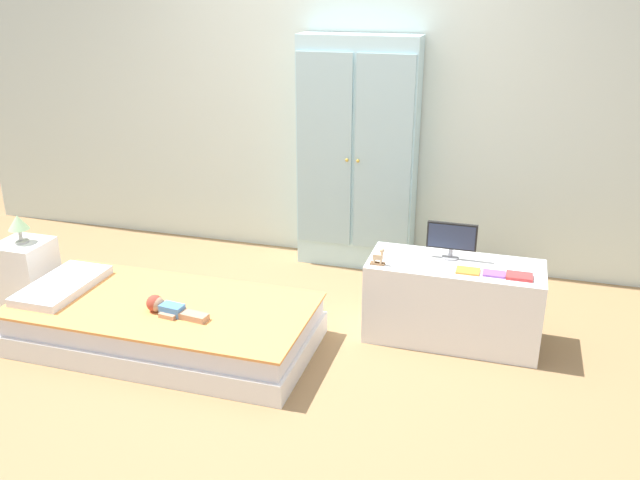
# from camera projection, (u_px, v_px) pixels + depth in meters

# --- Properties ---
(ground_plane) EXTENTS (10.00, 10.00, 0.02)m
(ground_plane) POSITION_uv_depth(u_px,v_px,m) (272.00, 353.00, 3.88)
(ground_plane) COLOR #99754C
(back_wall) EXTENTS (6.40, 0.05, 2.70)m
(back_wall) POSITION_uv_depth(u_px,v_px,m) (344.00, 80.00, 4.78)
(back_wall) COLOR silver
(back_wall) RESTS_ON ground_plane
(bed) EXTENTS (1.76, 0.84, 0.27)m
(bed) POSITION_uv_depth(u_px,v_px,m) (165.00, 324.00, 3.91)
(bed) COLOR white
(bed) RESTS_ON ground_plane
(pillow) EXTENTS (0.32, 0.60, 0.05)m
(pillow) POSITION_uv_depth(u_px,v_px,m) (62.00, 285.00, 4.03)
(pillow) COLOR silver
(pillow) RESTS_ON bed
(doll) EXTENTS (0.39, 0.14, 0.10)m
(doll) POSITION_uv_depth(u_px,v_px,m) (166.00, 307.00, 3.74)
(doll) COLOR #4C84C6
(doll) RESTS_ON bed
(nightstand) EXTENTS (0.31, 0.31, 0.43)m
(nightstand) POSITION_uv_depth(u_px,v_px,m) (27.00, 273.00, 4.39)
(nightstand) COLOR white
(nightstand) RESTS_ON ground_plane
(table_lamp) EXTENTS (0.13, 0.13, 0.19)m
(table_lamp) POSITION_uv_depth(u_px,v_px,m) (18.00, 224.00, 4.26)
(table_lamp) COLOR #B7B2AD
(table_lamp) RESTS_ON nightstand
(wardrobe) EXTENTS (0.85, 0.28, 1.68)m
(wardrobe) POSITION_uv_depth(u_px,v_px,m) (357.00, 155.00, 4.77)
(wardrobe) COLOR silver
(wardrobe) RESTS_ON ground_plane
(tv_stand) EXTENTS (1.01, 0.42, 0.49)m
(tv_stand) POSITION_uv_depth(u_px,v_px,m) (453.00, 302.00, 3.93)
(tv_stand) COLOR white
(tv_stand) RESTS_ON ground_plane
(tv_monitor) EXTENTS (0.29, 0.10, 0.22)m
(tv_monitor) POSITION_uv_depth(u_px,v_px,m) (452.00, 238.00, 3.87)
(tv_monitor) COLOR #99999E
(tv_monitor) RESTS_ON tv_stand
(rocking_horse_toy) EXTENTS (0.09, 0.04, 0.10)m
(rocking_horse_toy) POSITION_uv_depth(u_px,v_px,m) (379.00, 257.00, 3.81)
(rocking_horse_toy) COLOR #8E6642
(rocking_horse_toy) RESTS_ON tv_stand
(book_orange) EXTENTS (0.13, 0.10, 0.01)m
(book_orange) POSITION_uv_depth(u_px,v_px,m) (468.00, 271.00, 3.73)
(book_orange) COLOR orange
(book_orange) RESTS_ON tv_stand
(book_purple) EXTENTS (0.12, 0.09, 0.01)m
(book_purple) POSITION_uv_depth(u_px,v_px,m) (494.00, 274.00, 3.69)
(book_purple) COLOR #8E51B2
(book_purple) RESTS_ON tv_stand
(book_red) EXTENTS (0.14, 0.10, 0.02)m
(book_red) POSITION_uv_depth(u_px,v_px,m) (519.00, 276.00, 3.66)
(book_red) COLOR #CC3838
(book_red) RESTS_ON tv_stand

